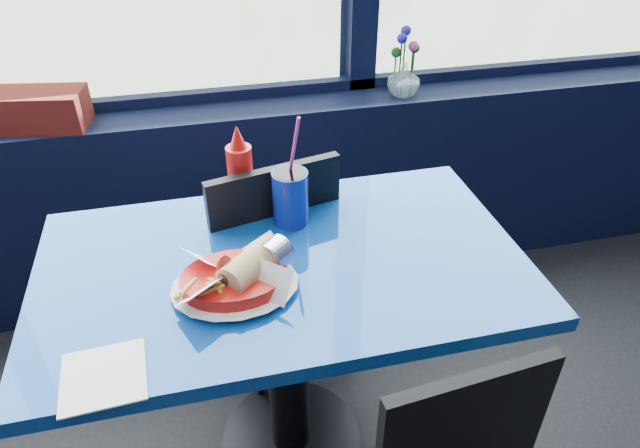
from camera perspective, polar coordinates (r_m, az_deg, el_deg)
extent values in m
cube|color=black|center=(2.33, -14.57, 1.68)|extent=(5.00, 0.26, 0.80)
cube|color=black|center=(2.21, -16.18, 11.70)|extent=(4.80, 0.08, 0.06)
cylinder|color=black|center=(1.96, -2.90, -20.65)|extent=(0.44, 0.44, 0.03)
cylinder|color=black|center=(1.71, -3.23, -14.47)|extent=(0.12, 0.12, 0.68)
cube|color=navy|center=(1.43, -3.73, -4.27)|extent=(1.20, 0.70, 0.04)
cube|color=black|center=(1.24, 13.83, -20.76)|extent=(0.36, 0.06, 0.41)
cube|color=black|center=(1.94, -3.71, -3.55)|extent=(0.48, 0.48, 0.04)
cube|color=black|center=(1.64, -4.32, -1.16)|extent=(0.38, 0.11, 0.44)
cylinder|color=black|center=(2.25, -1.18, -4.38)|extent=(0.02, 0.02, 0.41)
cylinder|color=black|center=(2.03, 3.06, -9.94)|extent=(0.02, 0.02, 0.41)
cylinder|color=black|center=(2.17, -9.53, -6.88)|extent=(0.02, 0.02, 0.41)
cylinder|color=black|center=(1.93, -6.22, -13.10)|extent=(0.02, 0.02, 0.41)
imported|color=silver|center=(2.21, 8.39, 14.07)|extent=(0.15, 0.15, 0.12)
cylinder|color=#1E5919|center=(2.19, 7.97, 15.00)|extent=(0.01, 0.01, 0.20)
sphere|color=#2B21C4|center=(2.15, 8.22, 17.89)|extent=(0.04, 0.04, 0.04)
cylinder|color=#1E5919|center=(2.19, 9.08, 14.60)|extent=(0.01, 0.01, 0.17)
sphere|color=#D53E8E|center=(2.16, 9.33, 17.13)|extent=(0.04, 0.04, 0.04)
cylinder|color=#1E5919|center=(2.21, 8.31, 15.45)|extent=(0.01, 0.01, 0.22)
sphere|color=#2B21C4|center=(2.17, 8.60, 18.57)|extent=(0.04, 0.04, 0.04)
cylinder|color=#1E5919|center=(2.20, 7.45, 14.45)|extent=(0.01, 0.01, 0.15)
sphere|color=#1E5919|center=(2.17, 7.63, 16.64)|extent=(0.04, 0.04, 0.04)
cylinder|color=#1E5919|center=(2.22, 9.20, 14.63)|extent=(0.01, 0.01, 0.16)
sphere|color=#1E5919|center=(2.19, 9.44, 16.97)|extent=(0.04, 0.04, 0.04)
cylinder|color=red|center=(1.33, -8.52, -5.74)|extent=(0.31, 0.31, 0.05)
cylinder|color=white|center=(1.34, -8.48, -6.08)|extent=(0.30, 0.30, 0.00)
cylinder|color=white|center=(1.35, -4.58, -3.15)|extent=(0.10, 0.10, 0.08)
sphere|color=#5A2F1E|center=(1.30, -9.00, -5.01)|extent=(0.06, 0.06, 0.06)
cylinder|color=#A81E11|center=(1.29, -9.54, -4.11)|extent=(0.06, 0.06, 0.01)
cylinder|color=red|center=(1.57, -7.89, 4.41)|extent=(0.07, 0.07, 0.20)
cone|color=red|center=(1.50, -8.28, 8.65)|extent=(0.05, 0.05, 0.06)
cylinder|color=navy|center=(1.51, -2.97, 2.64)|extent=(0.10, 0.10, 0.15)
cylinder|color=black|center=(1.48, -3.06, 5.03)|extent=(0.09, 0.09, 0.01)
cylinder|color=#E63079|center=(1.44, -2.66, 7.32)|extent=(0.03, 0.08, 0.21)
cube|color=white|center=(1.23, -20.83, -14.06)|extent=(0.17, 0.17, 0.00)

